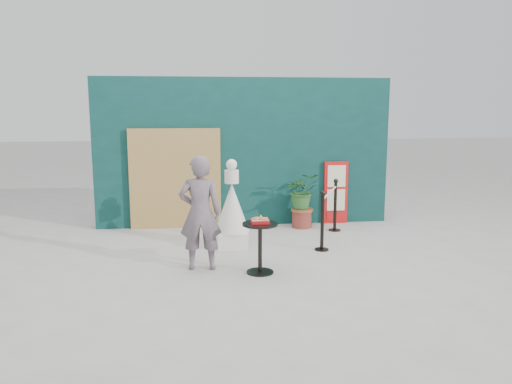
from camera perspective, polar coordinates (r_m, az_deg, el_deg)
ground at (r=7.48m, az=1.17°, el=-9.12°), size 60.00×60.00×0.00m
back_wall at (r=10.25m, az=-1.37°, el=4.58°), size 6.00×0.30×3.00m
bamboo_fence at (r=10.05m, az=-9.20°, el=1.49°), size 1.80×0.08×2.00m
woman at (r=7.45m, az=-6.40°, el=-2.40°), size 0.65×0.45×1.72m
menu_board at (r=10.53m, az=9.10°, el=-0.07°), size 0.50×0.07×1.30m
statue at (r=8.62m, az=-2.76°, el=-2.26°), size 0.60×0.60×1.54m
cafe_table at (r=7.30m, az=0.46°, el=-5.50°), size 0.52×0.52×0.75m
food_basket at (r=7.24m, az=0.48°, el=-3.29°), size 0.26×0.19×0.11m
planter at (r=10.07m, az=5.30°, el=-0.44°), size 0.66×0.57×1.12m
stanchion_barrier at (r=9.21m, az=8.37°, el=-2.43°), size 0.84×1.54×1.03m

